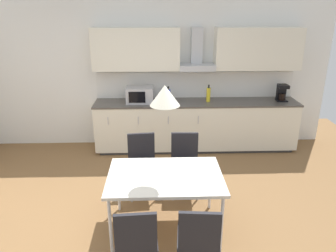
# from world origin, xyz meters

# --- Properties ---
(ground_plane) EXTENTS (8.55, 7.47, 0.02)m
(ground_plane) POSITION_xyz_m (0.00, 0.00, -0.01)
(ground_plane) COLOR brown
(wall_back) EXTENTS (6.84, 0.10, 2.89)m
(wall_back) POSITION_xyz_m (0.00, 2.54, 1.44)
(wall_back) COLOR white
(wall_back) RESTS_ON ground_plane
(kitchen_counter) EXTENTS (3.67, 0.65, 0.91)m
(kitchen_counter) POSITION_xyz_m (0.95, 2.18, 0.46)
(kitchen_counter) COLOR #333333
(kitchen_counter) RESTS_ON ground_plane
(backsplash_tile) EXTENTS (3.65, 0.02, 0.48)m
(backsplash_tile) POSITION_xyz_m (0.95, 2.48, 1.15)
(backsplash_tile) COLOR silver
(backsplash_tile) RESTS_ON kitchen_counter
(upper_wall_cabinets) EXTENTS (3.65, 0.40, 0.73)m
(upper_wall_cabinets) POSITION_xyz_m (0.95, 2.32, 1.82)
(upper_wall_cabinets) COLOR silver
(microwave) EXTENTS (0.48, 0.35, 0.28)m
(microwave) POSITION_xyz_m (-0.07, 2.18, 1.05)
(microwave) COLOR #ADADB2
(microwave) RESTS_ON kitchen_counter
(coffee_maker) EXTENTS (0.18, 0.19, 0.30)m
(coffee_maker) POSITION_xyz_m (2.50, 2.21, 1.06)
(coffee_maker) COLOR black
(coffee_maker) RESTS_ON kitchen_counter
(bottle_yellow) EXTENTS (0.07, 0.07, 0.31)m
(bottle_yellow) POSITION_xyz_m (1.16, 2.19, 1.04)
(bottle_yellow) COLOR yellow
(bottle_yellow) RESTS_ON kitchen_counter
(bottle_blue) EXTENTS (0.08, 0.08, 0.29)m
(bottle_blue) POSITION_xyz_m (0.43, 2.16, 1.03)
(bottle_blue) COLOR blue
(bottle_blue) RESTS_ON kitchen_counter
(dining_table) EXTENTS (1.32, 0.91, 0.72)m
(dining_table) POSITION_xyz_m (0.32, -0.17, 0.68)
(dining_table) COLOR silver
(dining_table) RESTS_ON ground_plane
(chair_near_left) EXTENTS (0.42, 0.42, 0.87)m
(chair_near_left) POSITION_xyz_m (0.02, -1.01, 0.53)
(chair_near_left) COLOR black
(chair_near_left) RESTS_ON ground_plane
(chair_far_left) EXTENTS (0.44, 0.44, 0.87)m
(chair_far_left) POSITION_xyz_m (0.01, 0.66, 0.53)
(chair_far_left) COLOR black
(chair_far_left) RESTS_ON ground_plane
(chair_far_right) EXTENTS (0.41, 0.41, 0.87)m
(chair_far_right) POSITION_xyz_m (0.61, 0.66, 0.53)
(chair_far_right) COLOR black
(chair_far_right) RESTS_ON ground_plane
(chair_near_right) EXTENTS (0.43, 0.43, 0.87)m
(chair_near_right) POSITION_xyz_m (0.61, -1.01, 0.53)
(chair_near_right) COLOR black
(chair_near_right) RESTS_ON ground_plane
(pendant_lamp) EXTENTS (0.32, 0.32, 0.22)m
(pendant_lamp) POSITION_xyz_m (0.32, -0.17, 1.67)
(pendant_lamp) COLOR silver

